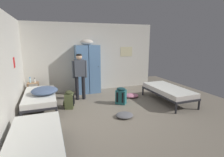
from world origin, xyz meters
The scene contains 15 objects.
ground_plane centered at (0.00, 0.00, 0.00)m, with size 8.19×8.19×0.00m, color gray.
room_backdrop centered at (-1.27, 1.30, 1.34)m, with size 5.24×5.09×2.69m.
locker_bank centered at (-0.28, 2.24, 0.97)m, with size 0.90×0.55×2.07m.
shelf_unit centered at (-2.26, 2.21, 0.35)m, with size 0.38×0.30×0.57m.
bed_right centered at (2.01, 0.26, 0.38)m, with size 0.90×1.90×0.49m.
bed_left_front centered at (-2.01, -1.46, 0.38)m, with size 0.90×1.90×0.49m.
bed_left_rear centered at (-2.01, 1.06, 0.38)m, with size 0.90×1.90×0.49m.
bedding_heap centered at (-1.86, 0.93, 0.59)m, with size 0.75×0.77×0.20m.
person_traveler centered at (-0.72, 1.50, 0.96)m, with size 0.50×0.22×1.59m.
water_bottle centered at (-2.34, 2.23, 0.66)m, with size 0.07×0.07×0.20m.
lotion_bottle centered at (-2.19, 2.17, 0.65)m, with size 0.05×0.05×0.17m.
backpack_olive centered at (-1.19, 0.82, 0.26)m, with size 0.39×0.37×0.55m.
backpack_teal centered at (0.45, 0.61, 0.26)m, with size 0.41×0.42×0.55m.
clothes_pile_grey centered at (0.13, -0.37, 0.05)m, with size 0.47×0.44×0.11m.
clothes_pile_pink centered at (1.07, 1.10, 0.06)m, with size 0.51×0.45×0.12m.
Camera 1 is at (-1.72, -4.40, 2.04)m, focal length 28.18 mm.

